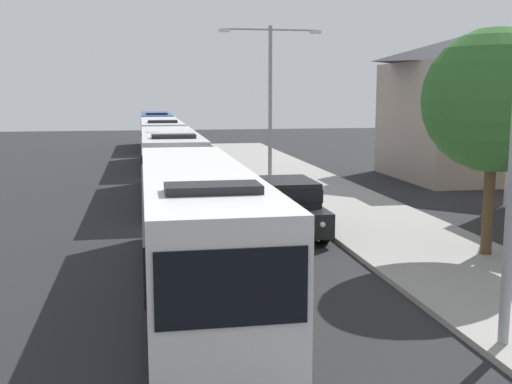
{
  "coord_description": "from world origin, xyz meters",
  "views": [
    {
      "loc": [
        -2.56,
        -3.47,
        4.87
      ],
      "look_at": [
        0.65,
        14.26,
        2.02
      ],
      "focal_mm": 44.43,
      "sensor_mm": 36.0,
      "label": 1
    }
  ],
  "objects_px": {
    "bus_second_in_line": "(170,163)",
    "bus_middle": "(161,141)",
    "streetlamp_mid": "(270,88)",
    "bus_lead": "(197,224)",
    "roadside_tree": "(494,101)",
    "white_suv": "(290,205)",
    "bus_fourth_in_line": "(156,129)"
  },
  "relations": [
    {
      "from": "bus_second_in_line",
      "to": "white_suv",
      "type": "relative_size",
      "value": 2.48
    },
    {
      "from": "white_suv",
      "to": "bus_fourth_in_line",
      "type": "bearing_deg",
      "value": 96.02
    },
    {
      "from": "bus_middle",
      "to": "roadside_tree",
      "type": "distance_m",
      "value": 27.05
    },
    {
      "from": "bus_second_in_line",
      "to": "streetlamp_mid",
      "type": "xyz_separation_m",
      "value": [
        5.4,
        3.78,
        3.39
      ]
    },
    {
      "from": "bus_second_in_line",
      "to": "bus_middle",
      "type": "bearing_deg",
      "value": 90.0
    },
    {
      "from": "bus_middle",
      "to": "bus_fourth_in_line",
      "type": "relative_size",
      "value": 1.01
    },
    {
      "from": "bus_lead",
      "to": "roadside_tree",
      "type": "height_order",
      "value": "roadside_tree"
    },
    {
      "from": "bus_second_in_line",
      "to": "bus_fourth_in_line",
      "type": "height_order",
      "value": "same"
    },
    {
      "from": "roadside_tree",
      "to": "bus_second_in_line",
      "type": "bearing_deg",
      "value": 125.34
    },
    {
      "from": "streetlamp_mid",
      "to": "bus_lead",
      "type": "bearing_deg",
      "value": -107.04
    },
    {
      "from": "bus_lead",
      "to": "bus_fourth_in_line",
      "type": "distance_m",
      "value": 40.9
    },
    {
      "from": "bus_middle",
      "to": "bus_lead",
      "type": "bearing_deg",
      "value": -90.0
    },
    {
      "from": "streetlamp_mid",
      "to": "roadside_tree",
      "type": "distance_m",
      "value": 16.32
    },
    {
      "from": "bus_fourth_in_line",
      "to": "streetlamp_mid",
      "type": "distance_m",
      "value": 24.15
    },
    {
      "from": "white_suv",
      "to": "roadside_tree",
      "type": "bearing_deg",
      "value": -40.39
    },
    {
      "from": "white_suv",
      "to": "streetlamp_mid",
      "type": "xyz_separation_m",
      "value": [
        1.7,
        11.77,
        4.05
      ]
    },
    {
      "from": "bus_lead",
      "to": "bus_second_in_line",
      "type": "xyz_separation_m",
      "value": [
        -0.0,
        13.83,
        -0.0
      ]
    },
    {
      "from": "bus_second_in_line",
      "to": "white_suv",
      "type": "bearing_deg",
      "value": -65.16
    },
    {
      "from": "white_suv",
      "to": "streetlamp_mid",
      "type": "height_order",
      "value": "streetlamp_mid"
    },
    {
      "from": "bus_middle",
      "to": "streetlamp_mid",
      "type": "bearing_deg",
      "value": -60.32
    },
    {
      "from": "white_suv",
      "to": "streetlamp_mid",
      "type": "relative_size",
      "value": 0.57
    },
    {
      "from": "bus_second_in_line",
      "to": "roadside_tree",
      "type": "distance_m",
      "value": 15.25
    },
    {
      "from": "bus_lead",
      "to": "roadside_tree",
      "type": "distance_m",
      "value": 9.28
    },
    {
      "from": "bus_fourth_in_line",
      "to": "white_suv",
      "type": "height_order",
      "value": "bus_fourth_in_line"
    },
    {
      "from": "bus_second_in_line",
      "to": "bus_fourth_in_line",
      "type": "distance_m",
      "value": 27.07
    },
    {
      "from": "bus_second_in_line",
      "to": "bus_lead",
      "type": "bearing_deg",
      "value": -90.0
    },
    {
      "from": "bus_middle",
      "to": "roadside_tree",
      "type": "xyz_separation_m",
      "value": [
        8.66,
        -25.46,
        2.94
      ]
    },
    {
      "from": "bus_middle",
      "to": "streetlamp_mid",
      "type": "relative_size",
      "value": 1.49
    },
    {
      "from": "bus_lead",
      "to": "bus_fourth_in_line",
      "type": "bearing_deg",
      "value": 90.0
    },
    {
      "from": "roadside_tree",
      "to": "streetlamp_mid",
      "type": "bearing_deg",
      "value": 101.52
    },
    {
      "from": "bus_fourth_in_line",
      "to": "bus_lead",
      "type": "bearing_deg",
      "value": -90.0
    },
    {
      "from": "bus_lead",
      "to": "bus_middle",
      "type": "relative_size",
      "value": 1.02
    }
  ]
}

